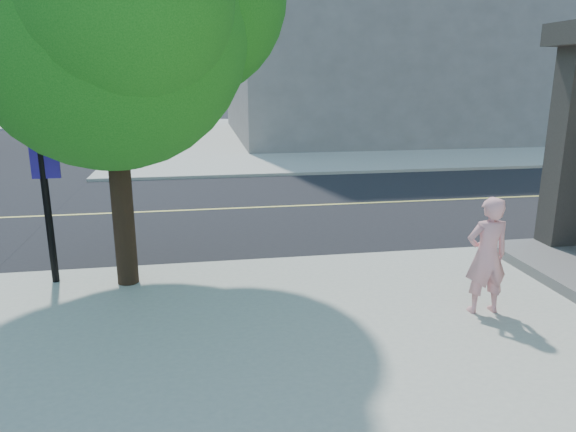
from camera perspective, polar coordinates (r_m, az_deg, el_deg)
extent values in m
plane|color=black|center=(10.51, -24.61, -6.00)|extent=(140.00, 140.00, 0.00)
cube|color=black|center=(14.70, -20.29, 0.18)|extent=(140.00, 9.00, 0.01)
cube|color=#A8A898|center=(32.97, 9.53, 8.68)|extent=(29.00, 25.00, 0.12)
cube|color=#35302B|center=(11.40, 27.89, 6.72)|extent=(0.55, 0.55, 4.20)
cube|color=slate|center=(33.62, 10.64, 20.82)|extent=(18.00, 16.00, 14.00)
imported|color=pink|center=(8.15, 20.62, -4.02)|extent=(0.64, 0.42, 1.74)
cylinder|color=black|center=(8.94, -17.61, 3.62)|extent=(0.35, 0.35, 3.49)
sphere|color=#217519|center=(8.81, -18.85, 18.59)|extent=(4.26, 4.26, 4.26)
cylinder|color=black|center=(9.37, -24.98, 5.32)|extent=(0.12, 0.12, 4.10)
cube|color=white|center=(9.28, -25.04, 8.29)|extent=(0.54, 0.04, 0.20)
cube|color=navy|center=(9.34, -24.72, 5.32)|extent=(0.44, 0.04, 0.54)
imported|color=black|center=(9.28, -25.85, 13.05)|extent=(0.16, 0.20, 0.98)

